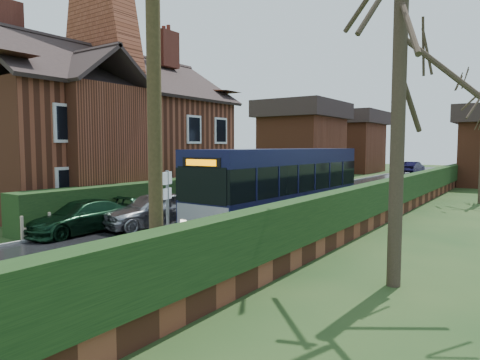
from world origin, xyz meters
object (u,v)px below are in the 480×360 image
Objects in this scene: brick_house at (104,126)px; car_green at (81,217)px; bus_stop_sign at (168,207)px; bus at (281,186)px; telegraph_pole at (154,115)px; car_silver at (153,210)px.

car_green is (5.83, -5.68, -3.77)m from brick_house.
car_green is 6.99m from bus_stop_sign.
brick_house is 5.47× the size of bus_stop_sign.
telegraph_pole reaches higher than bus.
brick_house reaches higher than bus_stop_sign.
bus_stop_sign is (6.57, -2.10, 1.15)m from car_green.
car_silver is at bearing -24.62° from brick_house.
bus_stop_sign is at bearing -27.06° from car_silver.
telegraph_pole is at bearing -71.61° from bus.
car_green is at bearing -127.64° from bus.
telegraph_pole reaches higher than car_silver.
bus is 8.12m from car_green.
bus_stop_sign is 3.32m from telegraph_pole.
car_silver is at bearing 121.48° from bus_stop_sign.
brick_house is 3.48× the size of car_silver.
car_green is 0.55× the size of telegraph_pole.
brick_house reaches higher than car_green.
car_green is 1.57× the size of bus_stop_sign.
brick_house is at bearing 135.34° from car_green.
bus is 8.48m from bus_stop_sign.
bus is 2.49× the size of car_green.
car_silver is 2.75m from car_green.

